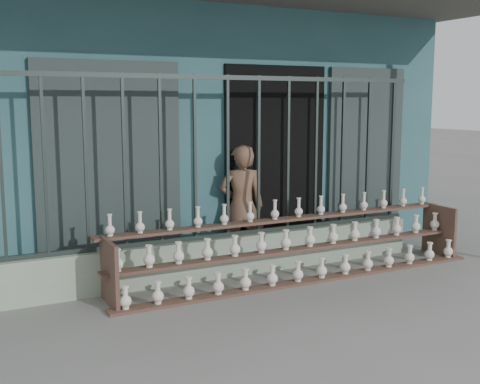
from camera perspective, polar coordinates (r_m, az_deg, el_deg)
name	(u,v)px	position (r m, az deg, el deg)	size (l,w,h in m)	color
ground	(288,310)	(5.84, 4.57, -11.07)	(60.00, 60.00, 0.00)	slate
workshop_building	(144,124)	(9.37, -9.08, 6.39)	(7.40, 6.60, 3.21)	#2E5B62
parapet_wall	(228,256)	(6.86, -1.15, -6.07)	(5.00, 0.20, 0.45)	#99AE95
security_fence	(228,157)	(6.67, -1.18, 3.31)	(5.00, 0.04, 1.80)	#283330
shelf_rack	(299,245)	(6.81, 5.59, -5.04)	(4.50, 0.68, 0.85)	brown
elderly_woman	(242,206)	(7.13, 0.16, -1.36)	(0.53, 0.35, 1.46)	brown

